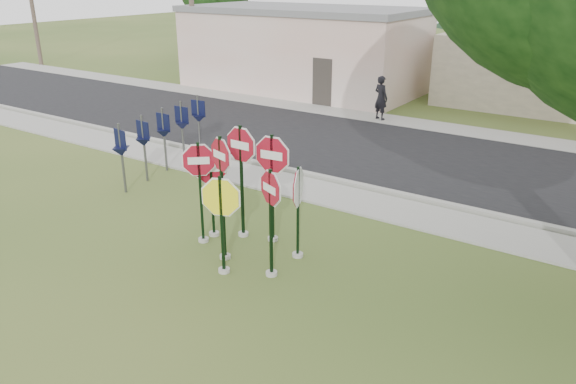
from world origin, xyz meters
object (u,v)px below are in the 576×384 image
Objects in this scene: stop_sign_center at (222,182)px; pedestrian at (381,98)px; stop_sign_yellow at (221,213)px; stop_sign_left at (200,180)px.

stop_sign_center is 13.30m from pedestrian.
stop_sign_yellow is at bearing -52.07° from stop_sign_center.
pedestrian is at bearing 96.93° from stop_sign_left.
stop_sign_center is 1.15× the size of stop_sign_left.
stop_sign_yellow is at bearing -32.26° from stop_sign_left.
stop_sign_yellow is 13.82m from pedestrian.
stop_sign_center is at bearing 127.93° from stop_sign_yellow.
stop_sign_center is at bearing 119.41° from pedestrian.
pedestrian is (-2.49, 13.04, -0.80)m from stop_sign_center.
stop_sign_center reaches higher than stop_sign_left.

